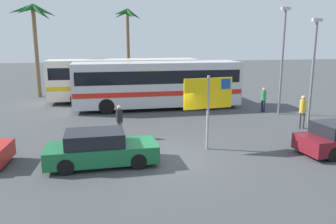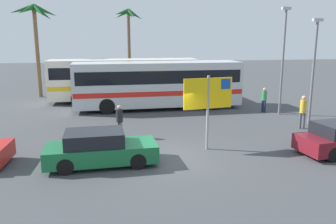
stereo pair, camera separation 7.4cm
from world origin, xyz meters
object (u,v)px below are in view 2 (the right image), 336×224
object	(u,v)px
bus_rear_coach	(125,78)
pedestrian_near_sign	(303,109)
car_green	(100,149)
ferry_sign	(209,96)
pedestrian_crossing_lot	(120,119)
bus_front_coach	(158,83)
pedestrian_by_bus	(264,98)

from	to	relation	value
bus_rear_coach	pedestrian_near_sign	world-z (taller)	bus_rear_coach
car_green	bus_rear_coach	bearing A→B (deg)	80.99
ferry_sign	pedestrian_crossing_lot	xyz separation A→B (m)	(-3.66, 2.51, -1.39)
pedestrian_near_sign	ferry_sign	bearing A→B (deg)	153.37
ferry_sign	pedestrian_near_sign	size ratio (longest dim) A/B	1.79
bus_front_coach	car_green	size ratio (longest dim) A/B	2.68
ferry_sign	pedestrian_crossing_lot	size ratio (longest dim) A/B	2.00
ferry_sign	car_green	distance (m)	4.99
ferry_sign	pedestrian_by_bus	xyz separation A→B (m)	(5.89, 6.61, -1.38)
car_green	pedestrian_crossing_lot	size ratio (longest dim) A/B	2.61
ferry_sign	car_green	xyz separation A→B (m)	(-4.59, -1.02, -1.69)
car_green	pedestrian_near_sign	xyz separation A→B (m)	(10.55, 3.35, 0.42)
bus_rear_coach	car_green	distance (m)	13.87
pedestrian_crossing_lot	pedestrian_by_bus	size ratio (longest dim) A/B	0.99
bus_front_coach	pedestrian_near_sign	xyz separation A→B (m)	(6.66, -6.84, -0.73)
bus_front_coach	pedestrian_near_sign	bearing A→B (deg)	-45.76
bus_front_coach	ferry_sign	bearing A→B (deg)	-85.63
bus_front_coach	pedestrian_by_bus	xyz separation A→B (m)	(6.59, -2.56, -0.84)
pedestrian_near_sign	bus_rear_coach	bearing A→B (deg)	82.00
bus_rear_coach	car_green	size ratio (longest dim) A/B	2.68
pedestrian_near_sign	pedestrian_by_bus	world-z (taller)	pedestrian_near_sign
bus_rear_coach	car_green	xyz separation A→B (m)	(-1.87, -13.69, -1.15)
ferry_sign	pedestrian_by_bus	world-z (taller)	ferry_sign
bus_front_coach	pedestrian_near_sign	distance (m)	9.57
ferry_sign	pedestrian_near_sign	bearing A→B (deg)	13.54
pedestrian_by_bus	car_green	bearing A→B (deg)	10.97
car_green	pedestrian_crossing_lot	xyz separation A→B (m)	(0.93, 3.53, 0.30)
bus_front_coach	car_green	world-z (taller)	bus_front_coach
car_green	bus_front_coach	bearing A→B (deg)	67.88
car_green	pedestrian_by_bus	size ratio (longest dim) A/B	2.59
bus_front_coach	pedestrian_by_bus	world-z (taller)	bus_front_coach
pedestrian_crossing_lot	pedestrian_near_sign	world-z (taller)	pedestrian_near_sign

